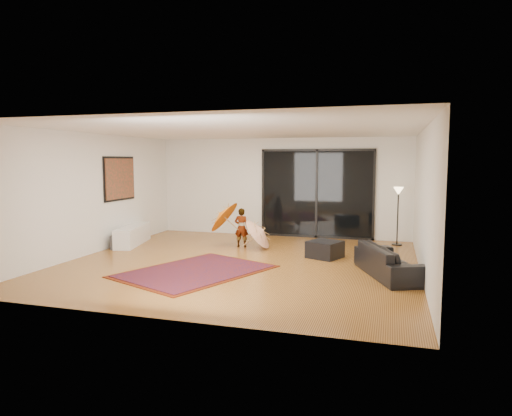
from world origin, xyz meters
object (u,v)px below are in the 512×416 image
at_px(media_console, 133,235).
at_px(child, 241,228).
at_px(ottoman, 325,249).
at_px(sofa, 390,261).

height_order(media_console, child, child).
relative_size(ottoman, child, 0.67).
height_order(sofa, ottoman, sofa).
relative_size(sofa, child, 2.00).
distance_m(media_console, sofa, 6.36).
distance_m(ottoman, child, 2.24).
relative_size(media_console, sofa, 0.88).
xyz_separation_m(ottoman, child, (-2.12, 0.66, 0.29)).
bearing_deg(child, sofa, 147.13).
distance_m(sofa, ottoman, 1.84).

